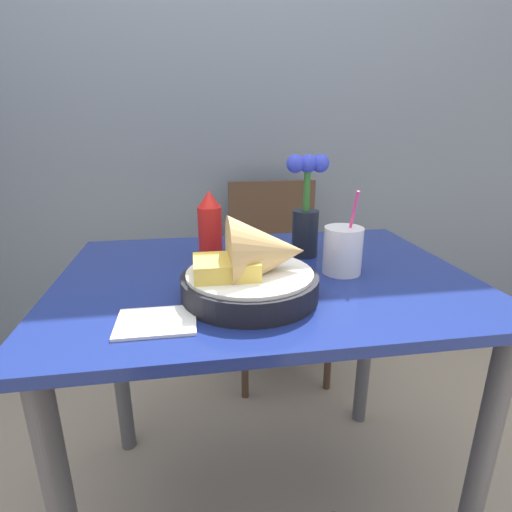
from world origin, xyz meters
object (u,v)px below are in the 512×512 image
Objects in this scene: drink_cup at (343,252)px; flower_vase at (306,210)px; chair_far_window at (275,259)px; ketchup_bottle at (210,226)px; food_basket at (256,270)px.

flower_vase reaches higher than drink_cup.
ketchup_bottle is (-0.32, -0.64, 0.33)m from chair_far_window.
food_basket is at bearing -125.16° from flower_vase.
food_basket is at bearing -154.88° from drink_cup.
chair_far_window is 4.63× the size of ketchup_bottle.
drink_cup reaches higher than food_basket.
ketchup_bottle is 0.26m from flower_vase.
drink_cup is (-0.00, -0.80, 0.29)m from chair_far_window.
flower_vase is at bearing 54.84° from food_basket.
chair_far_window is at bearing 89.72° from drink_cup.
flower_vase is at bearing -4.66° from ketchup_bottle.
chair_far_window is 0.75m from flower_vase.
chair_far_window is at bearing 75.39° from food_basket.
chair_far_window is at bearing 63.45° from ketchup_bottle.
drink_cup is at bearing -69.38° from flower_vase.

